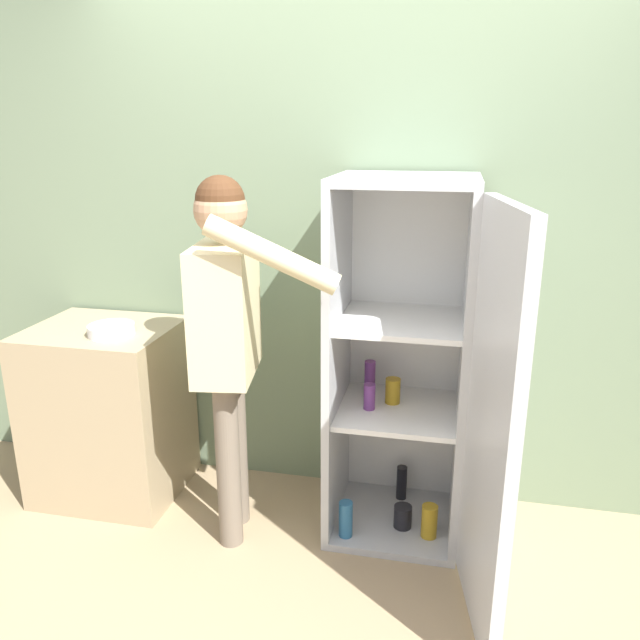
# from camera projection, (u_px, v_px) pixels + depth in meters

# --- Properties ---
(ground_plane) EXTENTS (12.00, 12.00, 0.00)m
(ground_plane) POSITION_uv_depth(u_px,v_px,m) (310.00, 609.00, 2.46)
(ground_plane) COLOR tan
(wall_back) EXTENTS (7.00, 0.06, 2.55)m
(wall_back) POSITION_uv_depth(u_px,v_px,m) (355.00, 246.00, 3.00)
(wall_back) COLOR gray
(wall_back) RESTS_ON ground_plane
(refrigerator) EXTENTS (0.74, 1.16, 1.63)m
(refrigerator) POSITION_uv_depth(u_px,v_px,m) (418.00, 375.00, 2.67)
(refrigerator) COLOR #B7BABC
(refrigerator) RESTS_ON ground_plane
(person) EXTENTS (0.68, 0.55, 1.64)m
(person) POSITION_uv_depth(u_px,v_px,m) (228.00, 318.00, 2.64)
(person) COLOR #726656
(person) RESTS_ON ground_plane
(counter) EXTENTS (0.69, 0.59, 0.89)m
(counter) POSITION_uv_depth(u_px,v_px,m) (110.00, 411.00, 3.16)
(counter) COLOR tan
(counter) RESTS_ON ground_plane
(bowl) EXTENTS (0.21, 0.21, 0.05)m
(bowl) POSITION_uv_depth(u_px,v_px,m) (111.00, 330.00, 2.92)
(bowl) COLOR white
(bowl) RESTS_ON counter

